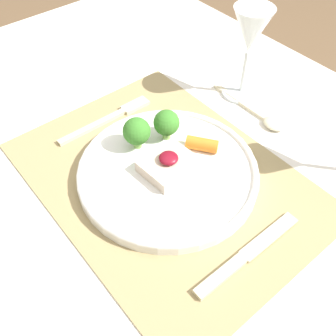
{
  "coord_description": "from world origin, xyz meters",
  "views": [
    {
      "loc": [
        0.32,
        -0.26,
        1.26
      ],
      "look_at": [
        0.0,
        0.01,
        0.79
      ],
      "focal_mm": 42.0,
      "sensor_mm": 36.0,
      "label": 1
    }
  ],
  "objects": [
    {
      "name": "dinner_plate",
      "position": [
        -0.0,
        0.01,
        0.79
      ],
      "size": [
        0.29,
        0.29,
        0.07
      ],
      "color": "white",
      "rests_on": "placemat"
    },
    {
      "name": "fork",
      "position": [
        -0.18,
        0.02,
        0.77
      ],
      "size": [
        0.02,
        0.19,
        0.01
      ],
      "rotation": [
        0.0,
        0.0,
        -0.01
      ],
      "color": "beige",
      "rests_on": "placemat"
    },
    {
      "name": "knife",
      "position": [
        0.18,
        -0.01,
        0.77
      ],
      "size": [
        0.02,
        0.19,
        0.01
      ],
      "rotation": [
        0.0,
        0.0,
        0.04
      ],
      "color": "beige",
      "rests_on": "placemat"
    },
    {
      "name": "wine_glass_far",
      "position": [
        -0.08,
        0.26,
        0.89
      ],
      "size": [
        0.08,
        0.08,
        0.18
      ],
      "color": "white",
      "rests_on": "dining_table"
    },
    {
      "name": "spoon",
      "position": [
        0.0,
        0.24,
        0.77
      ],
      "size": [
        0.18,
        0.04,
        0.01
      ],
      "rotation": [
        0.0,
        0.0,
        -0.03
      ],
      "color": "beige",
      "rests_on": "dining_table"
    },
    {
      "name": "dining_table",
      "position": [
        0.0,
        0.0,
        0.67
      ],
      "size": [
        1.28,
        0.94,
        0.77
      ],
      "color": "white",
      "rests_on": "ground_plane"
    },
    {
      "name": "placemat",
      "position": [
        0.0,
        0.0,
        0.77
      ],
      "size": [
        0.49,
        0.36,
        0.0
      ],
      "primitive_type": "cube",
      "color": "#9E895B",
      "rests_on": "dining_table"
    }
  ]
}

